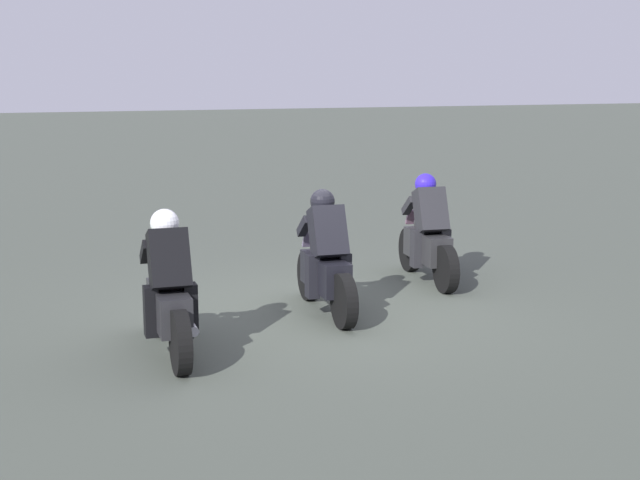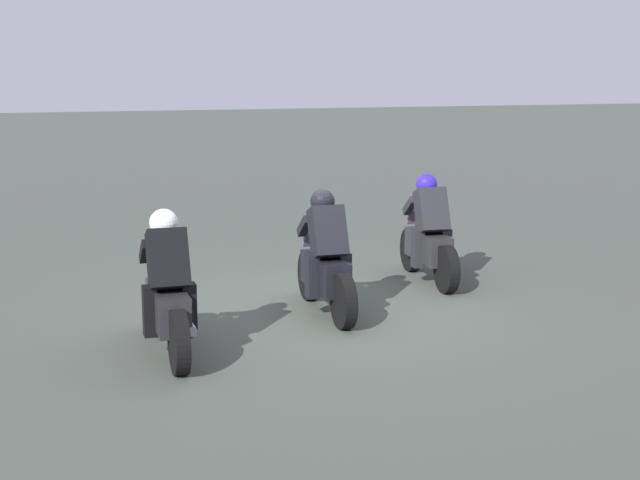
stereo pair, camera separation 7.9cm
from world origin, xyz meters
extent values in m
plane|color=#434940|center=(0.00, 0.00, 0.00)|extent=(120.00, 120.00, 0.00)
cylinder|color=black|center=(1.64, -2.12, 0.32)|extent=(0.65, 0.22, 0.64)
cylinder|color=black|center=(0.25, -1.93, 0.32)|extent=(0.65, 0.22, 0.64)
cube|color=#272729|center=(0.95, -2.02, 0.50)|extent=(1.13, 0.46, 0.40)
ellipsoid|color=#272729|center=(1.05, -2.04, 0.80)|extent=(0.52, 0.36, 0.24)
cube|color=red|center=(0.44, -1.96, 0.52)|extent=(0.08, 0.17, 0.08)
cylinder|color=#A5A5AD|center=(0.58, -2.14, 0.37)|extent=(0.43, 0.15, 0.10)
cube|color=#222226|center=(0.85, -2.01, 1.02)|extent=(0.53, 0.46, 0.66)
sphere|color=#2D1DBD|center=(1.07, -2.04, 1.36)|extent=(0.34, 0.34, 0.30)
cube|color=#725366|center=(1.44, -2.09, 0.84)|extent=(0.19, 0.28, 0.23)
cube|color=#222226|center=(0.86, -1.81, 0.50)|extent=(0.20, 0.16, 0.52)
cube|color=#222226|center=(0.80, -2.21, 0.50)|extent=(0.20, 0.16, 0.52)
cube|color=#222226|center=(1.25, -1.88, 1.04)|extent=(0.39, 0.15, 0.31)
cube|color=#222226|center=(1.20, -2.24, 1.04)|extent=(0.39, 0.15, 0.31)
cylinder|color=black|center=(0.58, -0.11, 0.32)|extent=(0.65, 0.19, 0.64)
cylinder|color=black|center=(-0.82, 0.00, 0.32)|extent=(0.65, 0.19, 0.64)
cube|color=black|center=(-0.12, -0.05, 0.50)|extent=(1.12, 0.41, 0.40)
ellipsoid|color=black|center=(-0.02, -0.06, 0.80)|extent=(0.50, 0.34, 0.24)
cube|color=red|center=(-0.63, -0.01, 0.52)|extent=(0.07, 0.16, 0.08)
cylinder|color=#A5A5AD|center=(-0.48, -0.18, 0.37)|extent=(0.43, 0.13, 0.10)
cube|color=black|center=(-0.22, -0.05, 1.02)|extent=(0.51, 0.44, 0.66)
sphere|color=black|center=(0.00, -0.06, 1.36)|extent=(0.32, 0.32, 0.30)
cube|color=slate|center=(0.38, -0.09, 0.84)|extent=(0.17, 0.27, 0.23)
cube|color=black|center=(-0.22, 0.16, 0.50)|extent=(0.19, 0.15, 0.52)
cube|color=black|center=(-0.25, -0.24, 0.50)|extent=(0.19, 0.15, 0.52)
cube|color=black|center=(0.18, 0.10, 1.04)|extent=(0.39, 0.13, 0.31)
cube|color=black|center=(0.15, -0.25, 1.04)|extent=(0.39, 0.13, 0.31)
cylinder|color=black|center=(-0.31, 2.01, 0.32)|extent=(0.65, 0.18, 0.64)
cylinder|color=black|center=(-1.71, 2.10, 0.32)|extent=(0.65, 0.18, 0.64)
cube|color=#232326|center=(-1.01, 2.05, 0.50)|extent=(1.12, 0.39, 0.40)
ellipsoid|color=#232326|center=(-0.91, 2.05, 0.80)|extent=(0.50, 0.33, 0.24)
cube|color=red|center=(-1.52, 2.09, 0.52)|extent=(0.07, 0.16, 0.08)
cylinder|color=#A5A5AD|center=(-1.37, 1.92, 0.37)|extent=(0.43, 0.13, 0.10)
cube|color=black|center=(-1.11, 2.06, 1.02)|extent=(0.51, 0.43, 0.66)
sphere|color=silver|center=(-0.89, 2.05, 1.36)|extent=(0.32, 0.32, 0.30)
cube|color=#475F5B|center=(-0.51, 2.02, 0.84)|extent=(0.17, 0.27, 0.23)
cube|color=black|center=(-1.11, 2.26, 0.50)|extent=(0.19, 0.15, 0.52)
cube|color=black|center=(-1.14, 1.86, 0.50)|extent=(0.19, 0.15, 0.52)
cube|color=black|center=(-0.72, 2.22, 1.04)|extent=(0.39, 0.13, 0.31)
cube|color=black|center=(-0.74, 1.86, 1.04)|extent=(0.39, 0.13, 0.31)
camera|label=1|loc=(-10.01, 3.96, 2.89)|focal=50.78mm
camera|label=2|loc=(-10.04, 3.88, 2.89)|focal=50.78mm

